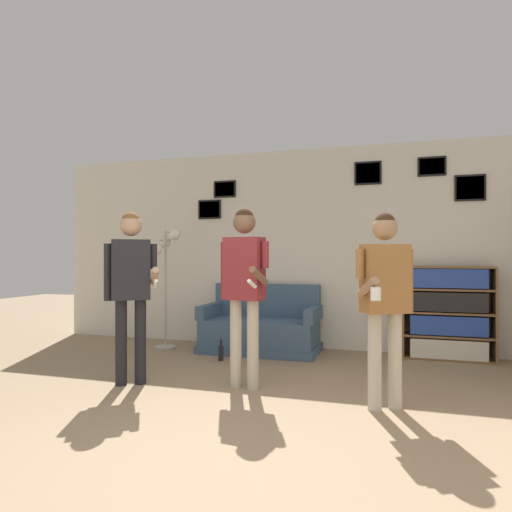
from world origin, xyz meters
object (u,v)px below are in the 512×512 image
object	(u,v)px
person_player_foreground_left	(131,278)
bookshelf	(447,313)
person_player_foreground_center	(244,277)
floor_lamp	(165,263)
bottle_on_floor	(221,353)
couch	(261,329)
person_watcher_holding_cup	(385,290)

from	to	relation	value
person_player_foreground_left	bookshelf	bearing A→B (deg)	34.14
person_player_foreground_center	floor_lamp	bearing A→B (deg)	138.03
person_player_foreground_left	bottle_on_floor	bearing A→B (deg)	68.54
couch	bookshelf	world-z (taller)	bookshelf
couch	person_player_foreground_left	xyz separation A→B (m)	(-0.77, -1.87, 0.74)
couch	person_player_foreground_left	distance (m)	2.15
person_player_foreground_center	person_watcher_holding_cup	distance (m)	1.31
couch	person_player_foreground_center	world-z (taller)	person_player_foreground_center
person_watcher_holding_cup	couch	bearing A→B (deg)	130.18
bookshelf	person_player_foreground_center	bearing A→B (deg)	-136.51
person_watcher_holding_cup	bookshelf	bearing A→B (deg)	72.10
floor_lamp	person_player_foreground_left	bearing A→B (deg)	-72.60
bookshelf	floor_lamp	xyz separation A→B (m)	(-3.57, -0.42, 0.59)
floor_lamp	person_player_foreground_left	xyz separation A→B (m)	(0.52, -1.65, -0.12)
couch	floor_lamp	size ratio (longest dim) A/B	0.94
bookshelf	floor_lamp	bearing A→B (deg)	-173.34
bookshelf	bottle_on_floor	distance (m)	2.77
floor_lamp	person_watcher_holding_cup	bearing A→B (deg)	-30.24
person_watcher_holding_cup	bottle_on_floor	distance (m)	2.42
bookshelf	couch	bearing A→B (deg)	-175.01
person_player_foreground_center	bottle_on_floor	xyz separation A→B (m)	(-0.62, 0.98, -0.94)
bookshelf	person_player_foreground_left	distance (m)	3.72
person_watcher_holding_cup	floor_lamp	bearing A→B (deg)	149.76
floor_lamp	bottle_on_floor	world-z (taller)	floor_lamp
person_player_foreground_left	bottle_on_floor	world-z (taller)	person_player_foreground_left
floor_lamp	bottle_on_floor	distance (m)	1.51
couch	person_player_foreground_center	xyz separation A→B (m)	(0.32, -1.66, 0.75)
couch	floor_lamp	distance (m)	1.56
couch	person_watcher_holding_cup	xyz separation A→B (m)	(1.61, -1.90, 0.68)
floor_lamp	person_player_foreground_left	size ratio (longest dim) A/B	0.96
bottle_on_floor	floor_lamp	bearing A→B (deg)	154.84
person_player_foreground_center	bottle_on_floor	distance (m)	1.50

